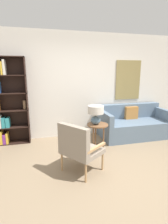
# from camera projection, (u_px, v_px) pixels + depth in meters

# --- Properties ---
(ground_plane) EXTENTS (14.00, 14.00, 0.00)m
(ground_plane) POSITION_uv_depth(u_px,v_px,m) (103.00, 175.00, 2.99)
(ground_plane) COLOR #847056
(wall_back) EXTENTS (6.40, 0.08, 2.70)m
(wall_back) POSITION_uv_depth(u_px,v_px,m) (78.00, 86.00, 4.61)
(wall_back) COLOR silver
(wall_back) RESTS_ON ground_plane
(armchair) EXTENTS (0.82, 0.83, 0.89)m
(armchair) POSITION_uv_depth(u_px,v_px,m) (78.00, 146.00, 2.94)
(armchair) COLOR tan
(armchair) RESTS_ON ground_plane
(couch) EXTENTS (1.80, 0.89, 0.84)m
(couch) POSITION_uv_depth(u_px,v_px,m) (133.00, 125.00, 4.74)
(couch) COLOR slate
(couch) RESTS_ON ground_plane
(side_table) EXTENTS (0.47, 0.47, 0.57)m
(side_table) POSITION_uv_depth(u_px,v_px,m) (98.00, 127.00, 3.93)
(side_table) COLOR brown
(side_table) RESTS_ON ground_plane
(table_lamp) EXTENTS (0.35, 0.35, 0.42)m
(table_lamp) POSITION_uv_depth(u_px,v_px,m) (96.00, 113.00, 3.85)
(table_lamp) COLOR slate
(table_lamp) RESTS_ON side_table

